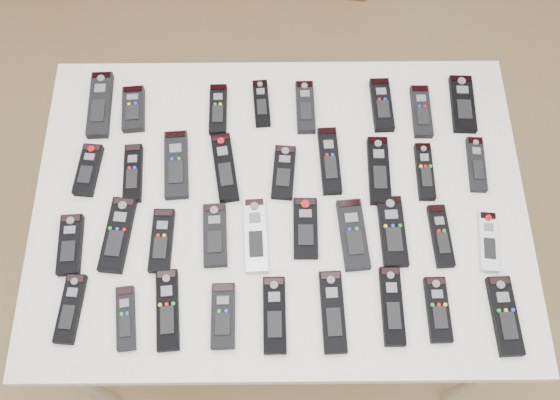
{
  "coord_description": "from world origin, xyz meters",
  "views": [
    {
      "loc": [
        -0.03,
        -0.56,
        2.22
      ],
      "look_at": [
        -0.02,
        0.09,
        0.8
      ],
      "focal_mm": 40.0,
      "sensor_mm": 36.0,
      "label": 1
    }
  ],
  "objects_px": {
    "remote_9": "(133,173)",
    "remote_16": "(476,164)",
    "remote_35": "(505,316)",
    "remote_13": "(330,161)",
    "remote_15": "(425,172)",
    "remote_26": "(488,242)",
    "remote_4": "(305,107)",
    "remote_12": "(284,172)",
    "remote_11": "(225,168)",
    "remote_3": "(261,104)",
    "remote_18": "(118,235)",
    "table": "(280,212)",
    "remote_20": "(215,235)",
    "remote_22": "(305,228)",
    "remote_24": "(392,231)",
    "remote_30": "(223,316)",
    "remote_28": "(126,318)",
    "remote_2": "(218,109)",
    "remote_14": "(379,171)",
    "remote_8": "(88,170)",
    "remote_31": "(275,315)",
    "remote_1": "(133,109)",
    "remote_6": "(421,112)",
    "remote_32": "(333,312)",
    "remote_5": "(382,105)",
    "remote_7": "(463,104)",
    "remote_10": "(176,165)",
    "remote_29": "(168,310)",
    "remote_34": "(438,310)",
    "remote_27": "(71,309)",
    "remote_23": "(353,235)",
    "remote_17": "(70,245)",
    "remote_19": "(162,241)",
    "remote_25": "(441,236)",
    "remote_0": "(100,105)"
  },
  "relations": [
    {
      "from": "remote_3",
      "to": "remote_8",
      "type": "bearing_deg",
      "value": -159.94
    },
    {
      "from": "table",
      "to": "remote_20",
      "type": "xyz_separation_m",
      "value": [
        -0.16,
        -0.09,
        0.07
      ]
    },
    {
      "from": "remote_4",
      "to": "remote_12",
      "type": "bearing_deg",
      "value": -107.98
    },
    {
      "from": "remote_9",
      "to": "remote_16",
      "type": "xyz_separation_m",
      "value": [
        0.89,
        0.02,
        -0.0
      ]
    },
    {
      "from": "remote_8",
      "to": "remote_15",
      "type": "bearing_deg",
      "value": 4.63
    },
    {
      "from": "remote_34",
      "to": "remote_6",
      "type": "bearing_deg",
      "value": 87.51
    },
    {
      "from": "remote_8",
      "to": "remote_27",
      "type": "bearing_deg",
      "value": -84.23
    },
    {
      "from": "remote_1",
      "to": "remote_13",
      "type": "height_order",
      "value": "same"
    },
    {
      "from": "remote_8",
      "to": "remote_16",
      "type": "relative_size",
      "value": 0.93
    },
    {
      "from": "remote_16",
      "to": "remote_24",
      "type": "xyz_separation_m",
      "value": [
        -0.23,
        -0.19,
        0.0
      ]
    },
    {
      "from": "remote_13",
      "to": "remote_14",
      "type": "distance_m",
      "value": 0.13
    },
    {
      "from": "remote_27",
      "to": "remote_35",
      "type": "xyz_separation_m",
      "value": [
        1.01,
        -0.03,
        0.0
      ]
    },
    {
      "from": "remote_7",
      "to": "remote_28",
      "type": "height_order",
      "value": "remote_28"
    },
    {
      "from": "remote_18",
      "to": "remote_22",
      "type": "distance_m",
      "value": 0.46
    },
    {
      "from": "remote_13",
      "to": "remote_18",
      "type": "distance_m",
      "value": 0.57
    },
    {
      "from": "remote_2",
      "to": "remote_5",
      "type": "bearing_deg",
      "value": 0.31
    },
    {
      "from": "remote_28",
      "to": "remote_2",
      "type": "bearing_deg",
      "value": 64.49
    },
    {
      "from": "remote_16",
      "to": "remote_31",
      "type": "distance_m",
      "value": 0.66
    },
    {
      "from": "table",
      "to": "remote_26",
      "type": "height_order",
      "value": "remote_26"
    },
    {
      "from": "remote_7",
      "to": "remote_10",
      "type": "height_order",
      "value": "same"
    },
    {
      "from": "remote_5",
      "to": "remote_2",
      "type": "bearing_deg",
      "value": 179.54
    },
    {
      "from": "remote_0",
      "to": "remote_10",
      "type": "xyz_separation_m",
      "value": [
        0.22,
        -0.19,
        -0.0
      ]
    },
    {
      "from": "remote_1",
      "to": "remote_16",
      "type": "bearing_deg",
      "value": -15.58
    },
    {
      "from": "remote_17",
      "to": "remote_25",
      "type": "xyz_separation_m",
      "value": [
        0.91,
        0.02,
        -0.0
      ]
    },
    {
      "from": "remote_28",
      "to": "remote_1",
      "type": "bearing_deg",
      "value": 86.68
    },
    {
      "from": "table",
      "to": "remote_31",
      "type": "relative_size",
      "value": 6.98
    },
    {
      "from": "remote_29",
      "to": "remote_30",
      "type": "bearing_deg",
      "value": -11.78
    },
    {
      "from": "table",
      "to": "remote_5",
      "type": "distance_m",
      "value": 0.41
    },
    {
      "from": "remote_17",
      "to": "remote_22",
      "type": "bearing_deg",
      "value": 0.92
    },
    {
      "from": "remote_11",
      "to": "remote_29",
      "type": "bearing_deg",
      "value": -117.07
    },
    {
      "from": "remote_20",
      "to": "remote_35",
      "type": "height_order",
      "value": "same"
    },
    {
      "from": "remote_35",
      "to": "remote_13",
      "type": "bearing_deg",
      "value": 131.33
    },
    {
      "from": "remote_19",
      "to": "remote_22",
      "type": "xyz_separation_m",
      "value": [
        0.35,
        0.03,
        -0.0
      ]
    },
    {
      "from": "remote_9",
      "to": "remote_32",
      "type": "xyz_separation_m",
      "value": [
        0.5,
        -0.37,
        -0.0
      ]
    },
    {
      "from": "remote_11",
      "to": "remote_3",
      "type": "bearing_deg",
      "value": 55.72
    },
    {
      "from": "remote_18",
      "to": "remote_22",
      "type": "bearing_deg",
      "value": 7.58
    },
    {
      "from": "remote_30",
      "to": "remote_18",
      "type": "bearing_deg",
      "value": 141.36
    },
    {
      "from": "remote_27",
      "to": "remote_32",
      "type": "xyz_separation_m",
      "value": [
        0.61,
        -0.01,
        -0.0
      ]
    },
    {
      "from": "remote_1",
      "to": "remote_32",
      "type": "bearing_deg",
      "value": -52.08
    },
    {
      "from": "remote_15",
      "to": "remote_23",
      "type": "relative_size",
      "value": 0.87
    },
    {
      "from": "remote_13",
      "to": "remote_10",
      "type": "bearing_deg",
      "value": 178.42
    },
    {
      "from": "remote_18",
      "to": "remote_30",
      "type": "xyz_separation_m",
      "value": [
        0.27,
        -0.21,
        0.0
      ]
    },
    {
      "from": "remote_20",
      "to": "remote_13",
      "type": "bearing_deg",
      "value": 32.21
    },
    {
      "from": "table",
      "to": "remote_9",
      "type": "relative_size",
      "value": 7.76
    },
    {
      "from": "remote_20",
      "to": "remote_29",
      "type": "relative_size",
      "value": 0.84
    },
    {
      "from": "remote_15",
      "to": "remote_26",
      "type": "height_order",
      "value": "same"
    },
    {
      "from": "remote_4",
      "to": "remote_6",
      "type": "xyz_separation_m",
      "value": [
        0.31,
        -0.02,
        -0.0
      ]
    },
    {
      "from": "remote_16",
      "to": "remote_34",
      "type": "relative_size",
      "value": 1.01
    },
    {
      "from": "remote_2",
      "to": "table",
      "type": "bearing_deg",
      "value": -60.01
    },
    {
      "from": "remote_24",
      "to": "remote_30",
      "type": "relative_size",
      "value": 1.2
    }
  ]
}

